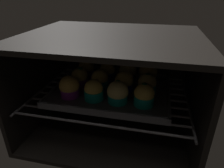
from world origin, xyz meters
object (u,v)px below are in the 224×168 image
at_px(muffin_row0_col2, 118,93).
at_px(muffin_row1_col1, 100,80).
at_px(muffin_row0_col0, 70,87).
at_px(muffin_row1_col2, 124,82).
at_px(muffin_row0_col1, 94,90).
at_px(muffin_row2_col3, 148,73).
at_px(muffin_row2_col1, 107,72).
at_px(baking_tray, 112,90).
at_px(muffin_row0_col3, 144,95).
at_px(muffin_row2_col2, 127,73).
at_px(muffin_row1_col3, 147,84).
at_px(muffin_row1_col0, 80,78).
at_px(muffin_row2_col0, 87,69).

xyz_separation_m(muffin_row0_col2, muffin_row1_col1, (-0.08, 0.09, -0.00)).
relative_size(muffin_row0_col0, muffin_row1_col2, 1.01).
bearing_deg(muffin_row1_col2, muffin_row0_col1, -135.97).
bearing_deg(muffin_row2_col3, muffin_row2_col1, -179.13).
xyz_separation_m(baking_tray, muffin_row0_col3, (0.12, -0.09, 0.04)).
bearing_deg(muffin_row0_col2, muffin_row0_col0, 179.21).
distance_m(muffin_row0_col1, muffin_row1_col2, 0.12).
relative_size(muffin_row0_col0, muffin_row1_col1, 1.04).
bearing_deg(muffin_row2_col2, muffin_row0_col0, -135.97).
relative_size(muffin_row1_col3, muffin_row2_col1, 1.02).
bearing_deg(muffin_row1_col3, muffin_row0_col0, -161.52).
height_order(muffin_row0_col2, muffin_row1_col1, muffin_row0_col2).
xyz_separation_m(muffin_row1_col0, muffin_row2_col2, (0.17, 0.09, 0.00)).
relative_size(muffin_row0_col1, muffin_row2_col1, 0.98).
relative_size(muffin_row1_col2, muffin_row1_col3, 1.00).
height_order(muffin_row1_col0, muffin_row1_col2, muffin_row1_col0).
height_order(muffin_row1_col3, muffin_row2_col1, muffin_row1_col3).
bearing_deg(muffin_row2_col1, muffin_row1_col3, -26.46).
distance_m(muffin_row0_col3, muffin_row2_col3, 0.17).
distance_m(muffin_row0_col2, muffin_row1_col0, 0.18).
xyz_separation_m(muffin_row1_col0, muffin_row2_col3, (0.25, 0.09, 0.01)).
distance_m(baking_tray, muffin_row2_col1, 0.10).
bearing_deg(muffin_row1_col1, muffin_row1_col2, 0.01).
bearing_deg(muffin_row0_col3, muffin_row1_col1, 153.63).
bearing_deg(muffin_row1_col1, muffin_row0_col3, -26.37).
xyz_separation_m(baking_tray, muffin_row1_col0, (-0.12, -0.00, 0.04)).
height_order(muffin_row1_col2, muffin_row1_col3, same).
relative_size(muffin_row0_col3, muffin_row2_col1, 1.06).
bearing_deg(muffin_row0_col2, muffin_row2_col3, 63.67).
bearing_deg(muffin_row1_col2, muffin_row0_col2, -94.27).
bearing_deg(muffin_row1_col1, baking_tray, 1.53).
relative_size(baking_tray, muffin_row2_col0, 5.43).
bearing_deg(muffin_row2_col1, muffin_row1_col2, -45.28).
distance_m(muffin_row0_col0, muffin_row2_col3, 0.31).
relative_size(muffin_row0_col3, muffin_row2_col3, 0.90).
relative_size(muffin_row0_col1, muffin_row1_col0, 0.93).
xyz_separation_m(baking_tray, muffin_row0_col2, (0.04, -0.09, 0.04)).
xyz_separation_m(muffin_row0_col1, muffin_row1_col0, (-0.08, 0.08, -0.00)).
xyz_separation_m(muffin_row0_col2, muffin_row0_col3, (0.08, 0.00, 0.00)).
xyz_separation_m(muffin_row0_col0, muffin_row2_col3, (0.25, 0.17, 0.01)).
xyz_separation_m(muffin_row0_col3, muffin_row1_col1, (-0.17, 0.08, -0.00)).
xyz_separation_m(muffin_row1_col2, muffin_row1_col3, (0.08, 0.00, -0.00)).
relative_size(baking_tray, muffin_row0_col3, 5.41).
bearing_deg(muffin_row1_col3, muffin_row0_col1, -152.80).
distance_m(muffin_row0_col0, muffin_row0_col1, 0.09).
distance_m(baking_tray, muffin_row0_col3, 0.16).
xyz_separation_m(muffin_row1_col1, muffin_row2_col2, (0.09, 0.08, 0.00)).
distance_m(muffin_row0_col3, muffin_row2_col1, 0.23).
bearing_deg(muffin_row0_col1, baking_tray, 63.66).
distance_m(baking_tray, muffin_row1_col0, 0.13).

